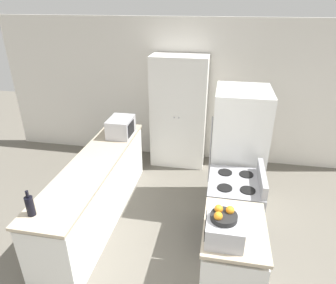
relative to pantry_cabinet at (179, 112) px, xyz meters
The scene contains 10 objects.
wall_back 0.42m from the pantry_cabinet, 80.89° to the left, with size 7.00×0.06×2.60m.
counter_left 2.10m from the pantry_cabinet, 115.47° to the right, with size 0.60×2.70×0.92m.
counter_right 2.97m from the pantry_cabinet, 70.68° to the right, with size 0.60×0.84×0.92m.
pantry_cabinet is the anchor object (origin of this frame).
stove 2.26m from the pantry_cabinet, 63.27° to the right, with size 0.66×0.71×1.08m.
refrigerator 1.55m from the pantry_cabinet, 48.80° to the right, with size 0.74×0.79×1.81m.
microwave 1.22m from the pantry_cabinet, 129.22° to the right, with size 0.36×0.47×0.28m.
wine_bottle 3.12m from the pantry_cabinet, 109.32° to the right, with size 0.08×0.08×0.28m.
toaster_oven 3.03m from the pantry_cabinet, 73.54° to the right, with size 0.34×0.41×0.21m.
fruit_bowl 3.04m from the pantry_cabinet, 73.99° to the right, with size 0.24×0.24×0.11m.
Camera 1 is at (0.69, -1.76, 2.88)m, focal length 32.00 mm.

